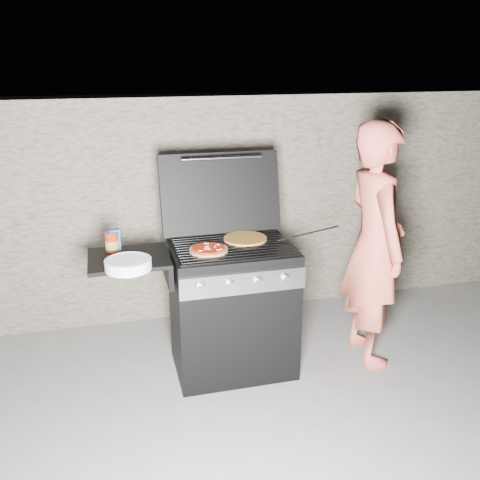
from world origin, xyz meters
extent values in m
plane|color=slate|center=(0.00, 0.00, 0.00)|extent=(50.00, 50.00, 0.00)
cube|color=#776F5B|center=(0.00, 1.05, 0.90)|extent=(8.00, 0.35, 1.80)
cylinder|color=gold|center=(0.11, 0.11, 0.92)|extent=(0.37, 0.37, 0.02)
cylinder|color=maroon|center=(-0.76, 0.13, 0.97)|extent=(0.10, 0.10, 0.13)
cube|color=#1744A3|center=(-0.75, 0.14, 0.97)|extent=(0.07, 0.05, 0.14)
cylinder|color=white|center=(-0.68, -0.21, 0.93)|extent=(0.36, 0.36, 0.06)
imported|color=#D75949|center=(0.99, -0.07, 0.86)|extent=(0.44, 0.64, 1.71)
cylinder|color=black|center=(0.52, 0.00, 0.95)|extent=(0.43, 0.03, 0.09)
camera|label=1|loc=(-0.77, -3.19, 2.11)|focal=40.00mm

